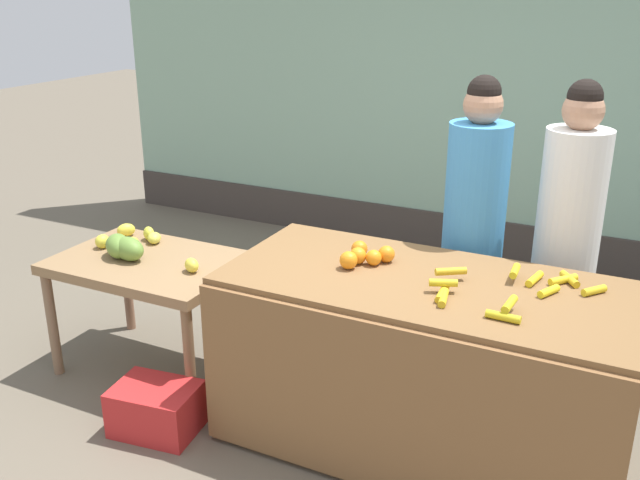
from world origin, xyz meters
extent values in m
plane|color=#665B4C|center=(0.00, 0.00, 0.00)|extent=(24.00, 24.00, 0.00)
cube|color=#8CB299|center=(0.00, 2.81, 1.72)|extent=(7.28, 0.20, 3.44)
cube|color=#3F3833|center=(0.00, 2.70, 0.18)|extent=(7.28, 0.04, 0.36)
cube|color=brown|center=(0.38, 0.00, 0.46)|extent=(1.97, 0.91, 0.92)
cube|color=brown|center=(0.38, -0.47, 0.46)|extent=(1.97, 0.03, 0.86)
cube|color=olive|center=(-1.32, 0.00, 0.69)|extent=(1.11, 0.76, 0.06)
cylinder|color=#83644A|center=(-1.83, -0.33, 0.33)|extent=(0.06, 0.06, 0.66)
cylinder|color=olive|center=(-0.82, -0.33, 0.33)|extent=(0.06, 0.06, 0.66)
cylinder|color=#91664E|center=(-1.83, 0.33, 0.33)|extent=(0.06, 0.06, 0.66)
cylinder|color=#906B46|center=(-0.82, 0.33, 0.33)|extent=(0.06, 0.06, 0.66)
cylinder|color=gold|center=(0.50, -0.15, 0.94)|extent=(0.05, 0.16, 0.04)
cylinder|color=gold|center=(0.96, 0.26, 0.94)|extent=(0.13, 0.14, 0.04)
cylinder|color=gold|center=(1.11, 0.19, 0.94)|extent=(0.11, 0.12, 0.04)
cylinder|color=gold|center=(0.80, -0.26, 0.94)|extent=(0.15, 0.04, 0.04)
cylinder|color=gold|center=(0.99, 0.28, 0.94)|extent=(0.11, 0.14, 0.04)
cylinder|color=gold|center=(0.51, -0.19, 0.94)|extent=(0.07, 0.16, 0.04)
cylinder|color=yellow|center=(0.92, 0.09, 0.94)|extent=(0.09, 0.13, 0.04)
cylinder|color=yellow|center=(0.84, 0.21, 0.94)|extent=(0.06, 0.15, 0.04)
cylinder|color=gold|center=(0.48, 0.05, 0.97)|extent=(0.14, 0.11, 0.04)
cylinder|color=gold|center=(0.48, -0.10, 0.97)|extent=(0.13, 0.08, 0.04)
cylinder|color=gold|center=(0.80, -0.19, 0.97)|extent=(0.05, 0.14, 0.04)
cylinder|color=gold|center=(0.75, 0.19, 0.97)|extent=(0.04, 0.13, 0.04)
sphere|color=orange|center=(0.07, 0.06, 0.96)|extent=(0.08, 0.08, 0.08)
sphere|color=orange|center=(0.11, 0.13, 0.96)|extent=(0.09, 0.09, 0.09)
sphere|color=orange|center=(-0.02, -0.03, 0.96)|extent=(0.09, 0.09, 0.09)
sphere|color=orange|center=(-0.04, 0.14, 0.96)|extent=(0.09, 0.09, 0.09)
sphere|color=orange|center=(-0.01, 0.05, 0.96)|extent=(0.09, 0.09, 0.09)
ellipsoid|color=yellow|center=(-1.53, 0.08, 0.76)|extent=(0.10, 0.13, 0.08)
ellipsoid|color=#D4CF4A|center=(-1.46, 0.22, 0.76)|extent=(0.13, 0.14, 0.07)
ellipsoid|color=yellow|center=(-1.53, 0.25, 0.77)|extent=(0.12, 0.11, 0.09)
ellipsoid|color=yellow|center=(-0.98, -0.05, 0.76)|extent=(0.13, 0.12, 0.08)
ellipsoid|color=yellow|center=(-1.69, 0.02, 0.77)|extent=(0.09, 0.10, 0.09)
ellipsoid|color=yellow|center=(-1.71, 0.25, 0.77)|extent=(0.13, 0.14, 0.08)
ellipsoid|color=olive|center=(-1.50, -0.05, 0.79)|extent=(0.26, 0.25, 0.14)
ellipsoid|color=olive|center=(-1.42, -0.06, 0.79)|extent=(0.25, 0.19, 0.14)
cylinder|color=#33333D|center=(0.41, 0.70, 0.35)|extent=(0.29, 0.29, 0.70)
cylinder|color=#3F8CCC|center=(0.41, 0.70, 1.13)|extent=(0.34, 0.34, 0.86)
sphere|color=tan|center=(0.41, 0.70, 1.65)|extent=(0.21, 0.21, 0.21)
sphere|color=black|center=(0.41, 0.70, 1.72)|extent=(0.18, 0.18, 0.18)
cylinder|color=#33333D|center=(0.90, 0.77, 0.35)|extent=(0.29, 0.29, 0.70)
cylinder|color=white|center=(0.90, 0.77, 1.13)|extent=(0.34, 0.34, 0.86)
sphere|color=tan|center=(0.90, 0.77, 1.65)|extent=(0.21, 0.21, 0.21)
sphere|color=black|center=(0.90, 0.77, 1.72)|extent=(0.18, 0.18, 0.18)
cube|color=red|center=(-0.91, -0.53, 0.13)|extent=(0.48, 0.38, 0.26)
ellipsoid|color=maroon|center=(-0.52, 0.61, 0.29)|extent=(0.47, 0.46, 0.57)
camera|label=1|loc=(1.29, -2.99, 2.27)|focal=39.51mm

